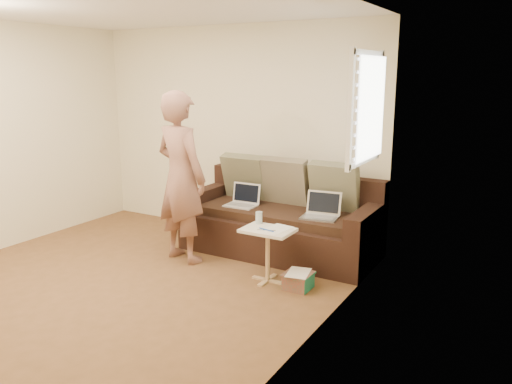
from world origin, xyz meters
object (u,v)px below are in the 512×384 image
Objects in this scene: laptop_white at (241,206)px; side_table at (268,255)px; laptop_silver at (319,218)px; drinking_glass at (259,218)px; sofa at (280,217)px; person at (181,177)px; striped_box at (298,280)px.

laptop_white is 0.65× the size of side_table.
laptop_white is (-0.99, 0.01, 0.00)m from laptop_silver.
laptop_white is 2.93× the size of drinking_glass.
laptop_white is at bearing 171.94° from laptop_silver.
laptop_white is at bearing -163.90° from sofa.
laptop_white reaches higher than side_table.
person is 1.68m from striped_box.
person reaches higher than sofa.
striped_box is at bearing -14.20° from drinking_glass.
side_table is 4.53× the size of drinking_glass.
side_table is at bearing -118.42° from laptop_silver.
side_table is (1.11, -0.08, -0.66)m from person.
person reaches higher than striped_box.
striped_box is (1.45, -0.09, -0.85)m from person.
sofa is 1.21m from person.
drinking_glass reaches higher than striped_box.
drinking_glass reaches higher than side_table.
laptop_silver is 0.70m from drinking_glass.
laptop_white is at bearing 147.24° from striped_box.
sofa is 0.56m from laptop_silver.
sofa is at bearing 109.24° from side_table.
sofa is 18.33× the size of drinking_glass.
sofa is at bearing -127.19° from person.
side_table is at bearing 178.30° from striped_box.
side_table is at bearing -70.76° from sofa.
sofa is at bearing 14.40° from laptop_white.
person is (-0.83, -0.73, 0.50)m from sofa.
laptop_silver is 0.76m from side_table.
sofa is 8.47× the size of striped_box.
person is at bearing 176.31° from striped_box.
sofa is 0.72m from drinking_glass.
striped_box is (1.07, -0.69, -0.44)m from laptop_white.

